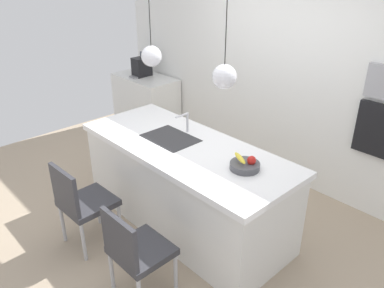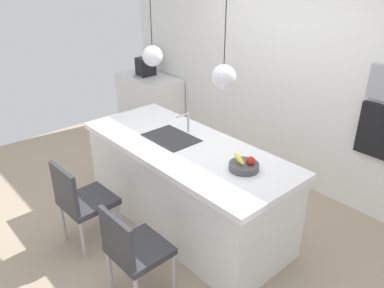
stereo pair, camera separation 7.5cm
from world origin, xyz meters
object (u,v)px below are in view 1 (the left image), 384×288
Objects in this scene: chair_near at (81,201)px; oven at (383,132)px; fruit_bowl at (245,165)px; chair_middle at (135,249)px; coffee_machine at (142,66)px.

oven is at bearing 56.52° from chair_near.
fruit_bowl is 1.19m from chair_middle.
coffee_machine is (-3.18, 1.21, 0.06)m from fruit_bowl.
coffee_machine is 0.44× the size of chair_middle.
chair_middle is at bearing -37.62° from coffee_machine.
fruit_bowl is 0.29× the size of chair_near.
chair_near is (-1.69, -2.56, -0.50)m from oven.
fruit_bowl is 1.61m from oven.
oven reaches higher than coffee_machine.
coffee_machine is at bearing 159.19° from fruit_bowl.
chair_near is at bearing -47.78° from coffee_machine.
coffee_machine is at bearing 132.22° from chair_near.
oven is 0.61× the size of chair_near.
oven is at bearing 72.30° from chair_middle.
chair_near is at bearing -136.98° from fruit_bowl.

